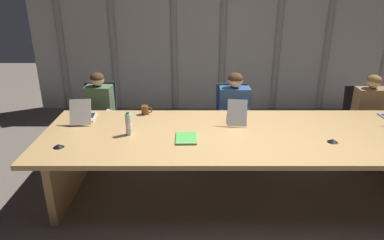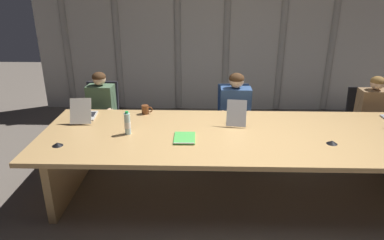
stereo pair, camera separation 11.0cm
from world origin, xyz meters
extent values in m
plane|color=#6B6056|center=(0.00, 0.00, 0.00)|extent=(13.67, 13.67, 0.00)
cube|color=tan|center=(0.00, 0.00, 0.73)|extent=(4.37, 1.44, 0.05)
cube|color=black|center=(0.00, 0.00, 0.66)|extent=(3.72, 0.10, 0.06)
cube|color=tan|center=(-1.94, 0.00, 0.35)|extent=(0.08, 1.22, 0.70)
cube|color=beige|center=(0.00, 2.92, 1.54)|extent=(6.83, 0.10, 3.08)
cylinder|color=#A39E96|center=(-2.90, 2.86, 1.54)|extent=(0.12, 0.12, 3.02)
cylinder|color=#A39E96|center=(-1.97, 2.86, 1.54)|extent=(0.12, 0.12, 3.02)
cylinder|color=#A39E96|center=(-0.88, 2.86, 1.54)|extent=(0.12, 0.12, 3.02)
cylinder|color=#A39E96|center=(-0.01, 2.86, 1.54)|extent=(0.12, 0.12, 3.02)
cylinder|color=#A39E96|center=(0.98, 2.86, 1.54)|extent=(0.12, 0.12, 3.02)
cylinder|color=#A39E96|center=(1.86, 2.86, 1.54)|extent=(0.12, 0.12, 3.02)
cube|color=beige|center=(-1.85, 0.47, 0.76)|extent=(0.27, 0.33, 0.02)
cube|color=black|center=(-1.85, 0.49, 0.77)|extent=(0.22, 0.19, 0.00)
cube|color=beige|center=(-1.83, 0.25, 0.90)|extent=(0.25, 0.15, 0.27)
cube|color=black|center=(-1.83, 0.26, 0.91)|extent=(0.22, 0.13, 0.24)
cube|color=#BCBCC1|center=(-0.02, 0.44, 0.76)|extent=(0.26, 0.34, 0.02)
cube|color=black|center=(-0.02, 0.46, 0.77)|extent=(0.21, 0.20, 0.00)
cube|color=#BCBCC1|center=(-0.05, 0.22, 0.91)|extent=(0.23, 0.15, 0.28)
cube|color=black|center=(-0.05, 0.22, 0.91)|extent=(0.21, 0.13, 0.25)
cube|color=#2D2D38|center=(-1.84, 1.05, 0.41)|extent=(0.50, 0.50, 0.08)
cube|color=#2D2D38|center=(-1.85, 1.27, 0.71)|extent=(0.44, 0.14, 0.51)
cylinder|color=#262628|center=(-1.84, 1.05, 0.21)|extent=(0.05, 0.05, 0.33)
cylinder|color=black|center=(-1.84, 1.05, 0.02)|extent=(0.60, 0.60, 0.04)
cube|color=navy|center=(0.02, 1.05, 0.41)|extent=(0.51, 0.51, 0.08)
cube|color=navy|center=(0.01, 1.27, 0.70)|extent=(0.44, 0.14, 0.49)
cylinder|color=#262628|center=(0.02, 1.05, 0.21)|extent=(0.05, 0.05, 0.33)
cylinder|color=black|center=(0.02, 1.05, 0.02)|extent=(0.60, 0.60, 0.04)
cube|color=black|center=(1.82, 1.05, 0.41)|extent=(0.50, 0.50, 0.08)
cube|color=black|center=(1.83, 1.27, 0.68)|extent=(0.44, 0.13, 0.46)
cylinder|color=#262628|center=(1.82, 1.05, 0.21)|extent=(0.05, 0.05, 0.33)
cylinder|color=black|center=(1.82, 1.05, 0.02)|extent=(0.60, 0.60, 0.04)
cube|color=#4C6B4C|center=(-1.81, 1.03, 0.72)|extent=(0.36, 0.24, 0.53)
sphere|color=beige|center=(-1.81, 1.03, 1.07)|extent=(0.18, 0.18, 0.18)
ellipsoid|color=#472D19|center=(-1.81, 1.03, 1.10)|extent=(0.18, 0.18, 0.14)
cylinder|color=#4C6B4C|center=(-1.67, 1.02, 0.79)|extent=(0.08, 0.14, 0.27)
cylinder|color=beige|center=(-1.68, 0.81, 0.67)|extent=(0.08, 0.30, 0.06)
cylinder|color=#4C6B4C|center=(-1.96, 1.04, 0.79)|extent=(0.08, 0.14, 0.27)
cylinder|color=beige|center=(-1.97, 0.83, 0.67)|extent=(0.08, 0.30, 0.06)
cylinder|color=#262833|center=(-1.72, 0.83, 0.42)|extent=(0.16, 0.41, 0.13)
cylinder|color=#262833|center=(-1.74, 0.65, 0.22)|extent=(0.11, 0.11, 0.43)
cylinder|color=#262833|center=(-1.92, 0.84, 0.42)|extent=(0.16, 0.41, 0.13)
cylinder|color=#262833|center=(-1.94, 0.66, 0.22)|extent=(0.11, 0.11, 0.43)
cube|color=#335184|center=(0.02, 1.03, 0.71)|extent=(0.41, 0.22, 0.51)
sphere|color=beige|center=(0.02, 1.03, 1.06)|extent=(0.20, 0.20, 0.20)
ellipsoid|color=#472D19|center=(0.02, 1.03, 1.09)|extent=(0.20, 0.20, 0.15)
cylinder|color=#335184|center=(0.19, 1.03, 0.77)|extent=(0.07, 0.14, 0.27)
cylinder|color=beige|center=(0.19, 0.82, 0.65)|extent=(0.06, 0.30, 0.06)
cylinder|color=#335184|center=(-0.16, 1.03, 0.77)|extent=(0.07, 0.14, 0.27)
cylinder|color=beige|center=(-0.16, 0.82, 0.65)|extent=(0.06, 0.30, 0.06)
cylinder|color=#262833|center=(0.12, 0.83, 0.42)|extent=(0.13, 0.40, 0.13)
cylinder|color=#262833|center=(0.12, 0.65, 0.22)|extent=(0.11, 0.11, 0.43)
cylinder|color=#262833|center=(-0.08, 0.83, 0.42)|extent=(0.13, 0.40, 0.13)
cylinder|color=#262833|center=(-0.08, 0.65, 0.22)|extent=(0.11, 0.11, 0.43)
cube|color=olive|center=(1.86, 1.03, 0.70)|extent=(0.40, 0.23, 0.50)
sphere|color=beige|center=(1.86, 1.03, 1.04)|extent=(0.18, 0.18, 0.18)
ellipsoid|color=olive|center=(1.86, 1.03, 1.07)|extent=(0.18, 0.18, 0.13)
cylinder|color=olive|center=(1.69, 1.03, 0.76)|extent=(0.07, 0.14, 0.27)
cylinder|color=beige|center=(1.70, 0.82, 0.64)|extent=(0.07, 0.30, 0.06)
cylinder|color=#262833|center=(1.96, 0.83, 0.42)|extent=(0.14, 0.40, 0.13)
cylinder|color=#262833|center=(1.76, 0.83, 0.42)|extent=(0.14, 0.40, 0.13)
cylinder|color=#262833|center=(1.76, 0.65, 0.22)|extent=(0.11, 0.11, 0.43)
cylinder|color=silver|center=(-1.23, -0.03, 0.87)|extent=(0.06, 0.06, 0.24)
cylinder|color=white|center=(-1.23, -0.03, 0.86)|extent=(0.07, 0.07, 0.07)
cylinder|color=green|center=(-1.23, -0.03, 1.00)|extent=(0.04, 0.04, 0.02)
cylinder|color=brown|center=(-1.14, 0.58, 0.81)|extent=(0.09, 0.09, 0.11)
torus|color=brown|center=(-1.08, 0.58, 0.81)|extent=(0.08, 0.01, 0.08)
cone|color=black|center=(0.88, -0.22, 0.77)|extent=(0.11, 0.11, 0.03)
cone|color=black|center=(-1.88, -0.34, 0.77)|extent=(0.11, 0.11, 0.03)
cube|color=#4CB74C|center=(-0.62, -0.14, 0.76)|extent=(0.22, 0.30, 0.02)
cylinder|color=silver|center=(-0.62, -0.29, 0.77)|extent=(0.21, 0.01, 0.01)
camera|label=1|loc=(-0.56, -3.48, 2.30)|focal=32.90mm
camera|label=2|loc=(-0.45, -3.48, 2.30)|focal=32.90mm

